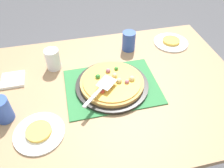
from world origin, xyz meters
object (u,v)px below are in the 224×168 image
Objects in this scene: cup_far at (2,110)px; plate_near_left at (171,42)px; pizza_pan at (112,85)px; cup_near at (53,59)px; cup_corner at (129,41)px; napkin_stack at (13,80)px; plate_far_right at (39,133)px; pizza_server at (101,89)px; served_slice_right at (39,131)px; served_slice_left at (171,41)px; pizza at (112,82)px.

plate_near_left is at bearing 21.91° from cup_far.
pizza_pan is 3.17× the size of cup_near.
cup_corner is at bearing 59.95° from pizza_pan.
cup_near is at bearing -173.87° from plate_near_left.
pizza_pan is 0.53m from napkin_stack.
pizza_server is (0.30, 0.14, 0.07)m from plate_far_right.
served_slice_right reaches higher than plate_near_left.
napkin_stack is (-0.14, 0.37, 0.00)m from plate_far_right.
plate_far_right is at bearing -148.35° from served_slice_left.
pizza_pan is 0.11m from pizza_server.
pizza_pan is 3.17× the size of napkin_stack.
cup_far is at bearing -126.46° from cup_near.
pizza_pan is at bearing -38.38° from cup_near.
pizza_server is (-0.07, -0.07, 0.04)m from pizza.
plate_far_right is at bearing -150.62° from pizza_pan.
cup_near is at bearing 79.03° from plate_far_right.
napkin_stack is (0.01, 0.25, -0.05)m from cup_far.
cup_near reaches higher than pizza_pan.
cup_corner is 0.70m from napkin_stack.
pizza_pan is at bearing 29.38° from plate_far_right.
pizza is 0.35m from cup_corner.
cup_near reaches higher than pizza.
served_slice_left is at bearing 8.38° from napkin_stack.
pizza_pan is at bearing 29.38° from served_slice_right.
served_slice_left is (0.00, 0.00, 0.01)m from plate_near_left.
cup_near is (0.08, 0.44, 0.04)m from served_slice_right.
cup_far reaches higher than pizza_pan.
cup_far reaches higher than served_slice_right.
cup_corner reaches higher than napkin_stack.
plate_near_left is 1.83× the size of cup_near.
cup_far reaches higher than pizza.
served_slice_right is at bearing -148.35° from served_slice_left.
pizza is 2.75× the size of napkin_stack.
served_slice_right is at bearing -100.97° from cup_near.
pizza is 0.54m from napkin_stack.
pizza_pan is 1.96× the size of pizza_server.
cup_corner is (0.70, 0.40, 0.00)m from cup_far.
served_slice_left and served_slice_right have the same top height.
cup_near is (-0.29, 0.23, 0.05)m from pizza_pan.
served_slice_left is 0.99m from served_slice_right.
cup_corner is (0.18, 0.31, 0.03)m from pizza.
plate_far_right is (-0.37, -0.21, -0.03)m from pizza.
pizza_pan reaches higher than plate_near_left.
cup_corner is 1.00× the size of napkin_stack.
cup_near reaches higher than served_slice_right.
napkin_stack is (-0.98, -0.14, 0.00)m from plate_near_left.
pizza_pan is 0.53m from cup_far.
plate_near_left is 0.99m from served_slice_right.
plate_far_right is 0.40m from napkin_stack.
plate_far_right is at bearing -136.78° from cup_corner.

